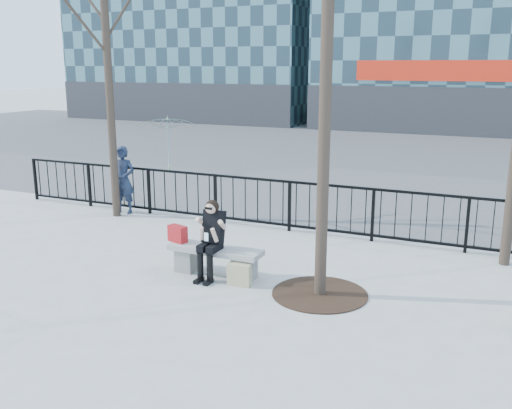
% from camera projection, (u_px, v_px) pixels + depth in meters
% --- Properties ---
extents(ground, '(120.00, 120.00, 0.00)m').
position_uv_depth(ground, '(216.00, 275.00, 9.77)').
color(ground, '#979792').
rests_on(ground, ground).
extents(street_surface, '(60.00, 23.00, 0.01)m').
position_uv_depth(street_surface, '(391.00, 153.00, 23.05)').
color(street_surface, '#474747').
rests_on(street_surface, ground).
extents(railing, '(14.00, 0.06, 1.10)m').
position_uv_depth(railing, '(281.00, 205.00, 12.29)').
color(railing, black).
rests_on(railing, ground).
extents(tree_left, '(2.80, 2.80, 6.50)m').
position_uv_depth(tree_left, '(104.00, 0.00, 12.41)').
color(tree_left, black).
rests_on(tree_left, ground).
extents(tree_grate, '(1.50, 1.50, 0.02)m').
position_uv_depth(tree_grate, '(320.00, 294.00, 8.92)').
color(tree_grate, black).
rests_on(tree_grate, ground).
extents(bench_main, '(1.65, 0.46, 0.49)m').
position_uv_depth(bench_main, '(215.00, 258.00, 9.69)').
color(bench_main, slate).
rests_on(bench_main, ground).
extents(seated_woman, '(0.50, 0.64, 1.34)m').
position_uv_depth(seated_woman, '(210.00, 240.00, 9.46)').
color(seated_woman, black).
rests_on(seated_woman, ground).
extents(handbag, '(0.38, 0.25, 0.29)m').
position_uv_depth(handbag, '(178.00, 234.00, 9.93)').
color(handbag, '#A91417').
rests_on(handbag, bench_main).
extents(shopping_bag, '(0.40, 0.17, 0.37)m').
position_uv_depth(shopping_bag, '(239.00, 275.00, 9.25)').
color(shopping_bag, '#C9BF8E').
rests_on(shopping_bag, ground).
extents(standing_man, '(0.65, 0.48, 1.63)m').
position_uv_depth(standing_man, '(123.00, 180.00, 13.64)').
color(standing_man, black).
rests_on(standing_man, ground).
extents(vendor_umbrella, '(2.55, 2.58, 1.90)m').
position_uv_depth(vendor_umbrella, '(168.00, 145.00, 18.60)').
color(vendor_umbrella, gold).
rests_on(vendor_umbrella, ground).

